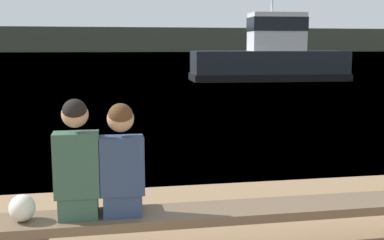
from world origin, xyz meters
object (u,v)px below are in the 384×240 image
object	(u,v)px
person_left	(77,165)
shopping_bag	(22,208)
person_right	(121,165)
tugboat_red	(270,59)
bench_main	(38,228)

from	to	relation	value
person_left	shopping_bag	distance (m)	0.58
person_right	tugboat_red	distance (m)	23.35
shopping_bag	tugboat_red	bearing A→B (deg)	65.51
tugboat_red	shopping_bag	bearing A→B (deg)	158.60
bench_main	person_left	bearing A→B (deg)	1.28
person_left	person_right	distance (m)	0.37
bench_main	person_left	xyz separation A→B (m)	(0.34, 0.01, 0.53)
bench_main	person_right	xyz separation A→B (m)	(0.71, 0.01, 0.52)
person_left	shopping_bag	xyz separation A→B (m)	(-0.46, -0.02, -0.35)
bench_main	tugboat_red	bearing A→B (deg)	65.76
person_right	shopping_bag	size ratio (longest dim) A/B	4.23
person_right	tugboat_red	world-z (taller)	tugboat_red
person_left	shopping_bag	bearing A→B (deg)	-177.75
bench_main	tugboat_red	size ratio (longest dim) A/B	0.90
person_left	tugboat_red	size ratio (longest dim) A/B	0.12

